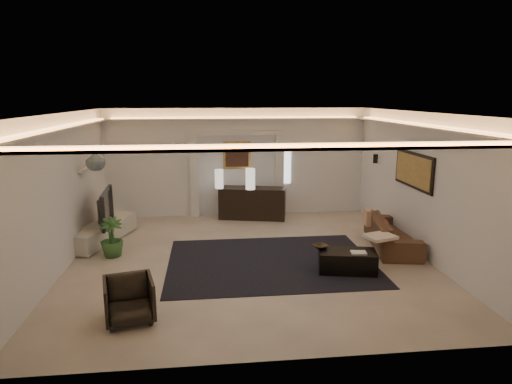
{
  "coord_description": "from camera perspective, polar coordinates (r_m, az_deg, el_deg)",
  "views": [
    {
      "loc": [
        -0.79,
        -8.34,
        3.2
      ],
      "look_at": [
        0.2,
        0.6,
        1.25
      ],
      "focal_mm": 30.99,
      "sensor_mm": 36.0,
      "label": 1
    }
  ],
  "objects": [
    {
      "name": "wall_right",
      "position": [
        9.54,
        20.54,
        0.88
      ],
      "size": [
        0.0,
        7.0,
        7.0
      ],
      "primitive_type": "plane",
      "rotation": [
        1.57,
        0.0,
        -1.57
      ],
      "color": "white",
      "rests_on": "ground"
    },
    {
      "name": "cove_soffit",
      "position": [
        8.4,
        -0.92,
        8.27
      ],
      "size": [
        7.0,
        7.0,
        0.04
      ],
      "primitive_type": "cube",
      "color": "silver",
      "rests_on": "ceiling"
    },
    {
      "name": "bowl",
      "position": [
        8.46,
        8.33,
        -6.91
      ],
      "size": [
        0.35,
        0.35,
        0.07
      ],
      "primitive_type": "imported",
      "rotation": [
        0.0,
        0.0,
        0.37
      ],
      "color": "#312518",
      "rests_on": "coffee_table"
    },
    {
      "name": "wall_back",
      "position": [
        11.99,
        -2.48,
        3.84
      ],
      "size": [
        7.0,
        0.0,
        7.0
      ],
      "primitive_type": "plane",
      "rotation": [
        1.57,
        0.0,
        0.0
      ],
      "color": "white",
      "rests_on": "ground"
    },
    {
      "name": "console",
      "position": [
        11.76,
        -0.47,
        -1.53
      ],
      "size": [
        1.82,
        0.92,
        0.87
      ],
      "primitive_type": "cube",
      "rotation": [
        0.0,
        0.0,
        -0.23
      ],
      "color": "black",
      "rests_on": "ground"
    },
    {
      "name": "painting_canvas",
      "position": [
        11.91,
        -2.47,
        4.75
      ],
      "size": [
        0.62,
        0.02,
        0.62
      ],
      "primitive_type": "cube",
      "color": "#4C2D1E",
      "rests_on": "wall_back"
    },
    {
      "name": "plant",
      "position": [
        9.45,
        -18.14,
        -5.6
      ],
      "size": [
        0.52,
        0.52,
        0.81
      ],
      "primitive_type": "imported",
      "rotation": [
        0.0,
        0.0,
        0.17
      ],
      "color": "#34612A",
      "rests_on": "ground"
    },
    {
      "name": "wall_left",
      "position": [
        8.94,
        -23.82,
        -0.11
      ],
      "size": [
        0.0,
        7.0,
        7.0
      ],
      "primitive_type": "plane",
      "rotation": [
        1.57,
        0.0,
        1.57
      ],
      "color": "white",
      "rests_on": "ground"
    },
    {
      "name": "wall_niche",
      "position": [
        10.21,
        -21.31,
        2.66
      ],
      "size": [
        0.1,
        0.55,
        0.04
      ],
      "primitive_type": "cube",
      "color": "silver",
      "rests_on": "wall_left"
    },
    {
      "name": "ginger_jar",
      "position": [
        9.95,
        -20.03,
        3.88
      ],
      "size": [
        0.52,
        0.52,
        0.42
      ],
      "primitive_type": "imported",
      "rotation": [
        0.0,
        0.0,
        -0.37
      ],
      "color": "#404856",
      "rests_on": "wall_niche"
    },
    {
      "name": "alcove_header",
      "position": [
        11.8,
        -2.48,
        7.61
      ],
      "size": [
        2.52,
        0.2,
        0.12
      ],
      "primitive_type": "cube",
      "color": "silver",
      "rests_on": "wall_back"
    },
    {
      "name": "lamp_left",
      "position": [
        11.6,
        -4.79,
        1.71
      ],
      "size": [
        0.29,
        0.29,
        0.5
      ],
      "primitive_type": "cylinder",
      "rotation": [
        0.0,
        0.0,
        -0.39
      ],
      "color": "silver",
      "rests_on": "console"
    },
    {
      "name": "art_panel_gold",
      "position": [
        9.74,
        19.57,
        2.66
      ],
      "size": [
        0.02,
        1.5,
        0.62
      ],
      "primitive_type": "cube",
      "color": "tan",
      "rests_on": "wall_right"
    },
    {
      "name": "media_ledge",
      "position": [
        10.53,
        -19.06,
        -4.86
      ],
      "size": [
        1.18,
        2.19,
        0.4
      ],
      "primitive_type": "cube",
      "rotation": [
        0.0,
        0.0,
        -0.32
      ],
      "color": "beige",
      "rests_on": "ground"
    },
    {
      "name": "figurine",
      "position": [
        10.97,
        -18.34,
        -1.9
      ],
      "size": [
        0.17,
        0.17,
        0.41
      ],
      "primitive_type": "cylinder",
      "rotation": [
        0.0,
        0.0,
        0.18
      ],
      "color": "#34211B",
      "rests_on": "media_ledge"
    },
    {
      "name": "painting_frame",
      "position": [
        11.94,
        -2.48,
        4.77
      ],
      "size": [
        0.74,
        0.04,
        0.74
      ],
      "primitive_type": "cube",
      "color": "tan",
      "rests_on": "wall_back"
    },
    {
      "name": "lamp_right",
      "position": [
        11.43,
        -0.73,
        1.6
      ],
      "size": [
        0.25,
        0.25,
        0.54
      ],
      "primitive_type": "cylinder",
      "rotation": [
        0.0,
        0.0,
        -0.04
      ],
      "color": "white",
      "rests_on": "console"
    },
    {
      "name": "tv",
      "position": [
        10.26,
        -19.45,
        -1.79
      ],
      "size": [
        1.36,
        0.27,
        0.78
      ],
      "primitive_type": "imported",
      "rotation": [
        0.0,
        0.0,
        1.64
      ],
      "color": "black",
      "rests_on": "media_ledge"
    },
    {
      "name": "throw_blanket",
      "position": [
        8.9,
        15.7,
        -5.56
      ],
      "size": [
        0.66,
        0.6,
        0.06
      ],
      "primitive_type": "cube",
      "rotation": [
        0.0,
        0.0,
        0.32
      ],
      "color": "beige",
      "rests_on": "sofa"
    },
    {
      "name": "wall_sconce",
      "position": [
        11.43,
        15.17,
        4.17
      ],
      "size": [
        0.12,
        0.12,
        0.22
      ],
      "primitive_type": "cylinder",
      "color": "black",
      "rests_on": "wall_right"
    },
    {
      "name": "area_rug",
      "position": [
        8.82,
        1.89,
        -9.0
      ],
      "size": [
        4.0,
        3.0,
        0.01
      ],
      "primitive_type": "cube",
      "color": "black",
      "rests_on": "ground"
    },
    {
      "name": "wall_front",
      "position": [
        5.21,
        2.8,
        -7.44
      ],
      "size": [
        7.0,
        0.0,
        7.0
      ],
      "primitive_type": "plane",
      "rotation": [
        -1.57,
        0.0,
        0.0
      ],
      "color": "white",
      "rests_on": "ground"
    },
    {
      "name": "magazine",
      "position": [
        8.32,
        13.11,
        -7.57
      ],
      "size": [
        0.3,
        0.23,
        0.03
      ],
      "primitive_type": "cube",
      "rotation": [
        0.0,
        0.0,
        -0.14
      ],
      "color": "white",
      "rests_on": "coffee_table"
    },
    {
      "name": "coffee_table",
      "position": [
        8.48,
        11.7,
        -8.71
      ],
      "size": [
        1.14,
        0.77,
        0.39
      ],
      "primitive_type": "cube",
      "rotation": [
        0.0,
        0.0,
        -0.21
      ],
      "color": "black",
      "rests_on": "ground"
    },
    {
      "name": "ceiling",
      "position": [
        8.38,
        -0.92,
        10.18
      ],
      "size": [
        7.0,
        7.0,
        0.0
      ],
      "primitive_type": "plane",
      "rotation": [
        3.14,
        0.0,
        0.0
      ],
      "color": "white",
      "rests_on": "ground"
    },
    {
      "name": "sofa",
      "position": [
        10.04,
        17.16,
        -5.05
      ],
      "size": [
        2.25,
        1.2,
        0.62
      ],
      "primitive_type": "imported",
      "rotation": [
        0.0,
        0.0,
        1.39
      ],
      "color": "#321E18",
      "rests_on": "ground"
    },
    {
      "name": "art_panel_frame",
      "position": [
        9.75,
        19.71,
        2.66
      ],
      "size": [
        0.04,
        1.64,
        0.74
      ],
      "primitive_type": "cube",
      "color": "black",
      "rests_on": "wall_right"
    },
    {
      "name": "armchair",
      "position": [
        6.83,
        -16.05,
        -13.23
      ],
      "size": [
        0.83,
        0.85,
        0.64
      ],
      "primitive_type": "imported",
      "rotation": [
        0.0,
        0.0,
        0.24
      ],
      "color": "black",
      "rests_on": "ground"
    },
    {
      "name": "daylight_slit",
      "position": [
        12.15,
        3.9,
        3.45
      ],
      "size": [
        0.25,
        0.03,
        1.0
      ],
      "primitive_type": "cube",
      "color": "white",
      "rests_on": "wall_back"
    },
    {
      "name": "pilaster_right",
      "position": [
        12.08,
        3.02,
        2.21
      ],
      "size": [
        0.22,
        0.2,
        2.2
      ],
      "primitive_type": "cube",
      "color": "silver",
      "rests_on": "ground"
    },
    {
      "name": "floor",
      "position": [
        8.97,
        -0.86,
        -8.68
      ],
      "size": [
        7.0,
        7.0,
        0.0
      ],
      "primitive_type": "plane",
      "color": "beige",
      "rests_on": "ground"
    },
    {
      "name": "pilaster_left",
      "position": [
        11.93,
        -7.95,
        1.98
      ],
      "size": [
        0.22,
        0.2,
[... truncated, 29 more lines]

